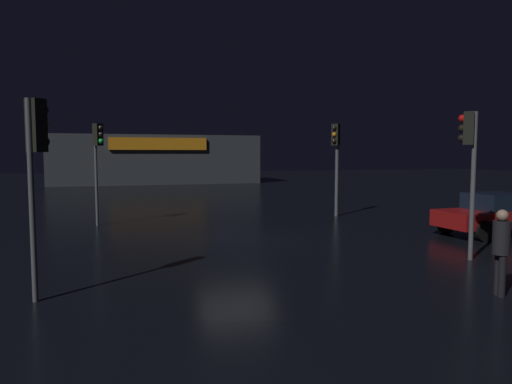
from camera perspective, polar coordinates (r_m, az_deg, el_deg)
name	(u,v)px	position (r m, az deg, el deg)	size (l,w,h in m)	color
ground_plane	(237,240)	(15.59, -2.38, -5.84)	(120.00, 120.00, 0.00)	black
store_building	(156,159)	(47.27, -12.13, 3.93)	(19.49, 7.17, 4.64)	#33383D
traffic_signal_main	(98,149)	(19.33, -18.78, 5.03)	(0.42, 0.42, 4.03)	#595B60
traffic_signal_opposite	(336,152)	(21.48, 9.77, 4.81)	(0.43, 0.41, 4.20)	#595B60
traffic_signal_cross_left	(36,148)	(9.85, -25.28, 4.94)	(0.42, 0.42, 3.89)	#595B60
traffic_signal_cross_right	(469,151)	(13.64, 24.61, 4.57)	(0.43, 0.41, 3.96)	#595B60
car_near	(497,214)	(18.50, 27.33, -2.36)	(4.47, 2.14, 1.48)	#A51414
pedestrian	(501,246)	(10.54, 27.78, -5.83)	(0.42, 0.42, 1.74)	black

